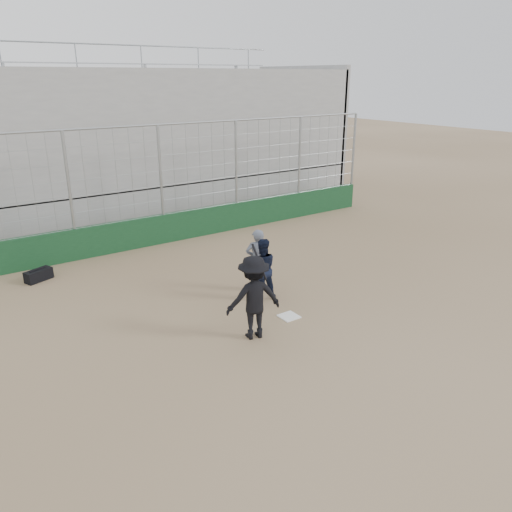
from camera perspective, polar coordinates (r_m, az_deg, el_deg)
ground at (r=12.17m, az=3.79°, el=-6.95°), size 90.00×90.00×0.00m
home_plate at (r=12.16m, az=3.79°, el=-6.90°), size 0.44×0.44×0.02m
backstop at (r=17.49m, az=-10.55°, el=4.55°), size 18.10×0.25×4.04m
bleachers at (r=21.66m, az=-16.50°, el=12.32°), size 20.25×6.70×6.98m
batter_at_plate at (r=10.88m, az=-0.26°, el=-4.74°), size 1.37×1.00×2.04m
catcher_crouched at (r=12.83m, az=0.68°, el=-2.69°), size 0.93×0.81×1.12m
umpire at (r=13.30m, az=0.16°, el=-0.85°), size 0.74×0.64×1.55m
equipment_bag at (r=15.44m, az=-23.59°, el=-2.01°), size 0.82×0.57×0.36m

